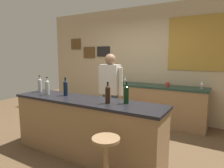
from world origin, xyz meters
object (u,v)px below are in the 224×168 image
object	(u,v)px
bar_stool	(106,156)
coffee_mug	(167,84)
wine_glass_a	(113,78)
wine_glass_b	(125,79)
wine_bottle_b	(47,87)
wine_bottle_c	(66,88)
bartender	(110,90)
wine_bottle_a	(40,85)
wine_glass_c	(202,83)
wine_bottle_d	(108,94)
wine_bottle_e	(126,94)

from	to	relation	value
bar_stool	coffee_mug	size ratio (longest dim) A/B	5.44
bar_stool	wine_glass_a	bearing A→B (deg)	118.56
wine_glass_b	coffee_mug	distance (m)	1.05
wine_bottle_b	wine_glass_b	world-z (taller)	wine_bottle_b
wine_bottle_c	coffee_mug	world-z (taller)	wine_bottle_c
bartender	wine_glass_a	size ratio (longest dim) A/B	10.45
wine_bottle_a	bartender	bearing A→B (deg)	36.37
bar_stool	wine_glass_a	distance (m)	3.00
bar_stool	wine_glass_c	bearing A→B (deg)	76.12
bar_stool	wine_glass_b	distance (m)	2.85
bar_stool	wine_bottle_d	distance (m)	0.87
wine_glass_a	coffee_mug	xyz separation A→B (m)	(1.39, 0.01, -0.06)
bartender	wine_bottle_e	bearing A→B (deg)	-46.38
wine_bottle_a	wine_glass_c	world-z (taller)	wine_bottle_a
wine_bottle_a	wine_glass_a	size ratio (longest dim) A/B	1.97
wine_glass_b	wine_glass_c	distance (m)	1.74
wine_glass_b	wine_bottle_b	bearing A→B (deg)	-102.90
wine_glass_b	wine_bottle_a	bearing A→B (deg)	-111.93
bartender	wine_glass_c	distance (m)	1.96
bar_stool	coffee_mug	xyz separation A→B (m)	(-0.01, 2.60, 0.49)
bar_stool	wine_bottle_c	world-z (taller)	wine_bottle_c
wine_bottle_a	wine_bottle_e	distance (m)	1.76
wine_bottle_e	wine_bottle_d	bearing A→B (deg)	-151.20
bar_stool	wine_glass_c	distance (m)	2.86
wine_bottle_b	wine_bottle_e	xyz separation A→B (m)	(1.44, 0.13, 0.00)
wine_glass_c	coffee_mug	distance (m)	0.70
wine_bottle_d	wine_glass_a	xyz separation A→B (m)	(-1.10, 2.04, -0.05)
wine_glass_c	coffee_mug	xyz separation A→B (m)	(-0.69, -0.12, -0.06)
wine_bottle_c	wine_glass_b	world-z (taller)	wine_bottle_c
wine_glass_a	coffee_mug	size ratio (longest dim) A/B	1.24
wine_bottle_a	wine_bottle_c	size ratio (longest dim) A/B	1.00
wine_bottle_a	wine_bottle_d	xyz separation A→B (m)	(1.53, -0.10, 0.00)
bar_stool	wine_glass_b	size ratio (longest dim) A/B	4.39
wine_bottle_b	coffee_mug	world-z (taller)	wine_bottle_b
coffee_mug	wine_glass_b	bearing A→B (deg)	-179.19
wine_bottle_a	coffee_mug	bearing A→B (deg)	46.92
wine_glass_a	wine_bottle_e	bearing A→B (deg)	-55.31
wine_glass_c	bar_stool	bearing A→B (deg)	-103.88
bar_stool	wine_glass_a	size ratio (longest dim) A/B	4.39
wine_bottle_a	wine_bottle_d	distance (m)	1.53
wine_bottle_b	wine_bottle_e	distance (m)	1.45
wine_glass_a	coffee_mug	bearing A→B (deg)	0.49
wine_bottle_b	wine_bottle_d	size ratio (longest dim) A/B	1.00
wine_glass_a	coffee_mug	distance (m)	1.39
wine_bottle_a	wine_bottle_c	distance (m)	0.63
wine_bottle_e	wine_glass_b	distance (m)	2.14
wine_bottle_e	wine_glass_c	distance (m)	2.18
wine_bottle_d	coffee_mug	xyz separation A→B (m)	(0.30, 2.05, -0.11)
bartender	wine_glass_c	size ratio (longest dim) A/B	10.45
wine_bottle_e	coffee_mug	size ratio (longest dim) A/B	2.45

